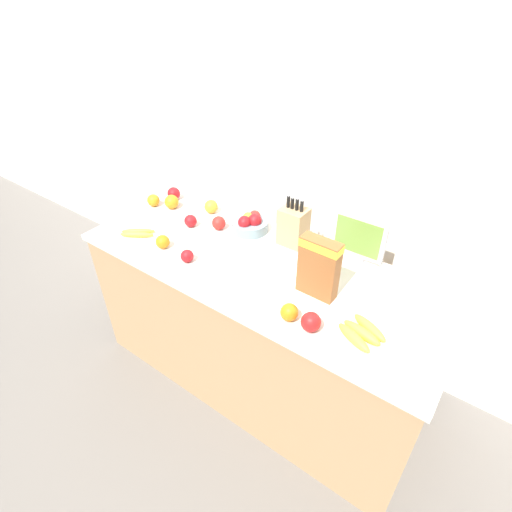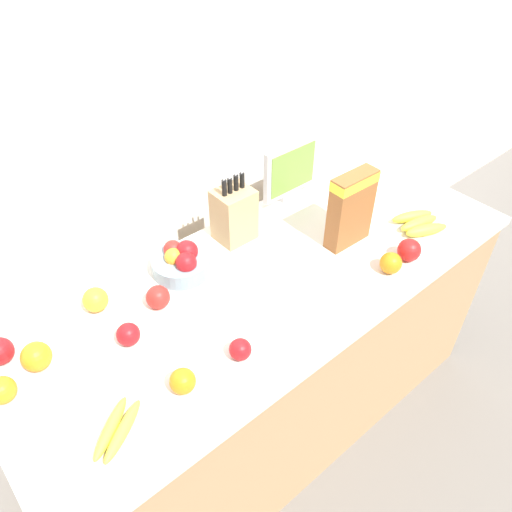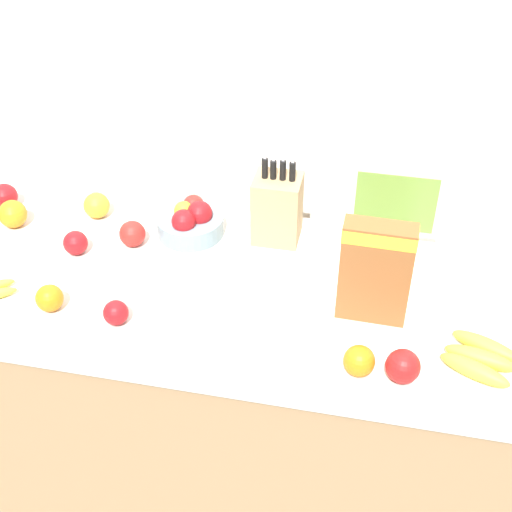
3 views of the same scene
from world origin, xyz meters
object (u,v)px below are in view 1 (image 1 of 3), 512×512
Objects in this scene: apple_middle at (219,223)px; apple_rightmost at (311,322)px; banana_bunch_left at (137,233)px; small_monitor at (359,237)px; apple_rear at (191,221)px; orange_front_right at (289,312)px; apple_leftmost at (187,256)px; orange_front_center at (172,202)px; orange_by_cereal at (153,200)px; fruit_bowl at (250,223)px; apple_near_bananas at (174,194)px; banana_bunch_right at (362,333)px; cereal_box at (319,266)px; orange_mid_right at (163,242)px; orange_back_center at (211,207)px; knife_block at (293,226)px.

apple_rightmost is (0.80, -0.38, 0.00)m from apple_middle.
small_monitor is at bearing 24.74° from banana_bunch_left.
apple_rear is at bearing 54.48° from banana_bunch_left.
orange_front_right is (0.85, -0.31, 0.00)m from apple_rear.
orange_front_center is at bearing 142.97° from apple_leftmost.
orange_front_right reaches higher than orange_by_cereal.
fruit_bowl reaches higher than apple_near_bananas.
banana_bunch_right is 2.55× the size of apple_near_bananas.
apple_rightmost is (0.09, -0.21, -0.12)m from cereal_box.
cereal_box is at bearing -6.30° from apple_rear.
apple_rightmost is 1.35m from orange_by_cereal.
apple_leftmost is (-0.68, -0.51, -0.10)m from small_monitor.
orange_back_center is at bearing 95.30° from orange_mid_right.
cereal_box reaches higher than apple_near_bananas.
orange_by_cereal is 0.93× the size of orange_back_center.
apple_near_bananas is 0.69m from apple_leftmost.
banana_bunch_left is 2.58× the size of orange_mid_right.
banana_bunch_left is (-1.07, -0.49, -0.12)m from small_monitor.
orange_back_center is 1.11× the size of orange_mid_right.
orange_front_center is at bearing 160.03° from orange_front_right.
apple_rightmost is 1.26m from orange_front_center.
apple_rightmost is at bearing -18.38° from orange_front_center.
orange_front_center is (-0.80, -0.10, -0.06)m from knife_block.
banana_bunch_left is 1.02m from orange_front_right.
orange_mid_right is (-0.92, 0.06, -0.00)m from apple_rightmost.
fruit_bowl is 2.63× the size of orange_front_right.
orange_mid_right is at bearing -178.86° from banana_bunch_right.
banana_bunch_right is at bearing -19.70° from orange_back_center.
fruit_bowl is 2.50× the size of apple_near_bananas.
apple_rightmost is at bearing -65.55° from cereal_box.
apple_near_bananas is 0.99× the size of orange_back_center.
fruit_bowl is 0.18m from apple_middle.
orange_front_center is (0.07, -0.09, 0.00)m from apple_near_bananas.
banana_bunch_right is at bearing -24.77° from fruit_bowl.
orange_front_center is at bearing -172.18° from fruit_bowl.
knife_block is at bearing 0.98° from apple_near_bananas.
small_monitor is (0.34, 0.06, 0.03)m from knife_block.
orange_front_right is at bearing -40.64° from fruit_bowl.
apple_leftmost is (-0.92, -0.04, 0.01)m from banana_bunch_right.
apple_middle is 1.06× the size of orange_mid_right.
banana_bunch_left is 2.47× the size of orange_front_right.
banana_bunch_right is 0.30m from orange_front_right.
small_monitor is at bearing 8.01° from orange_front_center.
banana_bunch_left is 0.92× the size of banana_bunch_right.
fruit_bowl is 1.07× the size of banana_bunch_left.
apple_rightmost is 1.03× the size of orange_back_center.
apple_near_bananas and orange_back_center have the same top height.
orange_front_right is at bearing -94.74° from small_monitor.
cereal_box is at bearing -13.17° from apple_near_bananas.
orange_mid_right is at bearing -50.81° from apple_near_bananas.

